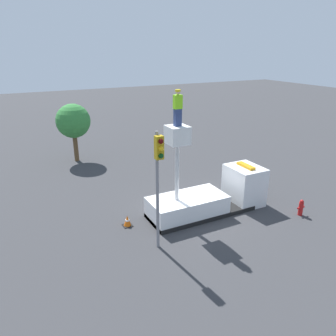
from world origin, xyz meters
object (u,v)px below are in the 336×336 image
object	(u,v)px
worker	(178,108)
traffic_light_pole	(159,169)
bucket_truck	(210,196)
fire_hydrant	(301,208)
traffic_cone_rear	(127,221)
tree_left_bg	(73,121)

from	to	relation	value
worker	traffic_light_pole	distance (m)	3.54
bucket_truck	worker	distance (m)	5.57
traffic_light_pole	fire_hydrant	distance (m)	9.08
fire_hydrant	traffic_cone_rear	xyz separation A→B (m)	(-8.98, 3.27, -0.18)
bucket_truck	traffic_light_pole	bearing A→B (deg)	-154.26
traffic_cone_rear	fire_hydrant	bearing A→B (deg)	-19.99
traffic_light_pole	traffic_cone_rear	size ratio (longest dim) A/B	9.44
fire_hydrant	tree_left_bg	xyz separation A→B (m)	(-9.00, 15.01, 2.82)
traffic_light_pole	tree_left_bg	world-z (taller)	traffic_light_pole
worker	traffic_cone_rear	xyz separation A→B (m)	(-2.61, 0.57, -5.77)
fire_hydrant	tree_left_bg	size ratio (longest dim) A/B	0.20
bucket_truck	tree_left_bg	bearing A→B (deg)	111.27
traffic_light_pole	tree_left_bg	size ratio (longest dim) A/B	1.19
bucket_truck	traffic_light_pole	distance (m)	5.51
bucket_truck	tree_left_bg	world-z (taller)	bucket_truck
bucket_truck	tree_left_bg	size ratio (longest dim) A/B	1.48
worker	bucket_truck	bearing A→B (deg)	0.00
traffic_light_pole	traffic_cone_rear	xyz separation A→B (m)	(-0.61, 2.58, -3.64)
traffic_light_pole	tree_left_bg	xyz separation A→B (m)	(-0.64, 14.33, -0.64)
bucket_truck	worker	xyz separation A→B (m)	(-2.16, 0.00, 5.13)
tree_left_bg	worker	bearing A→B (deg)	-77.92
traffic_light_pole	fire_hydrant	size ratio (longest dim) A/B	5.97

